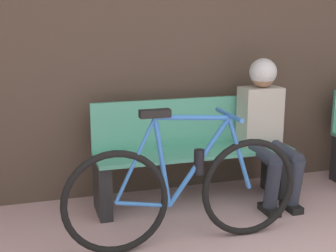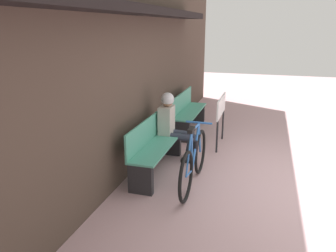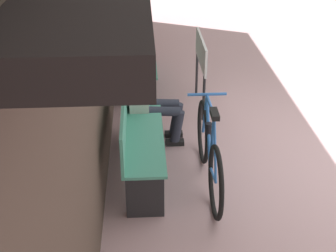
% 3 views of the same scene
% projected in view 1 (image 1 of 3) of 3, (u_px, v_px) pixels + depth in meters
% --- Properties ---
extents(storefront_wall, '(12.00, 0.56, 3.20)m').
position_uv_depth(storefront_wall, '(175.00, 1.00, 3.96)').
color(storefront_wall, '#4C3D33').
rests_on(storefront_wall, ground_plane).
extents(park_bench_near, '(1.63, 0.42, 0.86)m').
position_uv_depth(park_bench_near, '(192.00, 155.00, 3.90)').
color(park_bench_near, '#51A88E').
rests_on(park_bench_near, ground_plane).
extents(bicycle, '(1.66, 0.40, 0.96)m').
position_uv_depth(bicycle, '(185.00, 190.00, 3.15)').
color(bicycle, black).
rests_on(bicycle, ground_plane).
extents(person_seated, '(0.34, 0.64, 1.20)m').
position_uv_depth(person_seated, '(266.00, 120.00, 3.90)').
color(person_seated, '#2D3342').
rests_on(person_seated, ground_plane).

